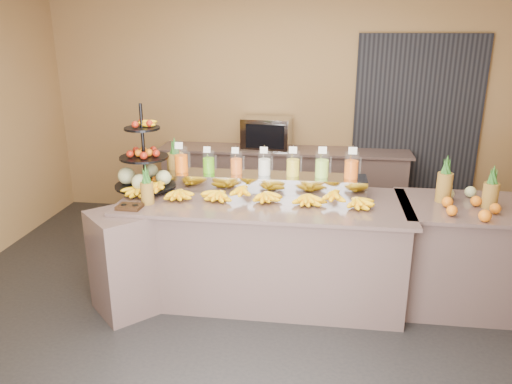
% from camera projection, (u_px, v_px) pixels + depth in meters
% --- Properties ---
extents(ground, '(6.00, 6.00, 0.00)m').
position_uv_depth(ground, '(260.00, 312.00, 4.36)').
color(ground, black).
rests_on(ground, ground).
extents(room_envelope, '(6.04, 5.02, 2.82)m').
position_uv_depth(room_envelope, '(292.00, 84.00, 4.48)').
color(room_envelope, olive).
rests_on(room_envelope, ground).
extents(buffet_counter, '(2.75, 1.25, 0.93)m').
position_uv_depth(buffet_counter, '(251.00, 250.00, 4.47)').
color(buffet_counter, '#866661').
rests_on(buffet_counter, ground).
extents(right_counter, '(1.08, 0.88, 0.93)m').
position_uv_depth(right_counter, '(458.00, 255.00, 4.37)').
color(right_counter, '#866661').
rests_on(right_counter, ground).
extents(back_ledge, '(3.10, 0.55, 0.93)m').
position_uv_depth(back_ledge, '(283.00, 184.00, 6.33)').
color(back_ledge, '#866661').
rests_on(back_ledge, ground).
extents(pitcher_tray, '(1.85, 0.30, 0.15)m').
position_uv_depth(pitcher_tray, '(264.00, 182.00, 4.59)').
color(pitcher_tray, gray).
rests_on(pitcher_tray, buffet_counter).
extents(juice_pitcher_orange_a, '(0.13, 0.13, 0.30)m').
position_uv_depth(juice_pitcher_orange_a, '(181.00, 161.00, 4.64)').
color(juice_pitcher_orange_a, silver).
rests_on(juice_pitcher_orange_a, pitcher_tray).
extents(juice_pitcher_green, '(0.11, 0.11, 0.27)m').
position_uv_depth(juice_pitcher_green, '(209.00, 163.00, 4.61)').
color(juice_pitcher_green, silver).
rests_on(juice_pitcher_green, pitcher_tray).
extents(juice_pitcher_orange_b, '(0.11, 0.12, 0.27)m').
position_uv_depth(juice_pitcher_orange_b, '(236.00, 164.00, 4.57)').
color(juice_pitcher_orange_b, silver).
rests_on(juice_pitcher_orange_b, pitcher_tray).
extents(juice_pitcher_milk, '(0.12, 0.12, 0.28)m').
position_uv_depth(juice_pitcher_milk, '(264.00, 165.00, 4.54)').
color(juice_pitcher_milk, silver).
rests_on(juice_pitcher_milk, pitcher_tray).
extents(juice_pitcher_lemon, '(0.12, 0.13, 0.29)m').
position_uv_depth(juice_pitcher_lemon, '(293.00, 165.00, 4.50)').
color(juice_pitcher_lemon, silver).
rests_on(juice_pitcher_lemon, pitcher_tray).
extents(juice_pitcher_lime, '(0.12, 0.13, 0.30)m').
position_uv_depth(juice_pitcher_lime, '(322.00, 166.00, 4.47)').
color(juice_pitcher_lime, silver).
rests_on(juice_pitcher_lime, pitcher_tray).
extents(juice_pitcher_orange_c, '(0.13, 0.13, 0.31)m').
position_uv_depth(juice_pitcher_orange_c, '(351.00, 167.00, 4.44)').
color(juice_pitcher_orange_c, silver).
rests_on(juice_pitcher_orange_c, pitcher_tray).
extents(banana_heap, '(2.16, 0.20, 0.18)m').
position_uv_depth(banana_heap, '(244.00, 192.00, 4.32)').
color(banana_heap, '#E6A40B').
rests_on(banana_heap, buffet_counter).
extents(fruit_stand, '(0.65, 0.65, 0.80)m').
position_uv_depth(fruit_stand, '(149.00, 168.00, 4.56)').
color(fruit_stand, black).
rests_on(fruit_stand, buffet_counter).
extents(condiment_caddy, '(0.20, 0.16, 0.03)m').
position_uv_depth(condiment_caddy, '(130.00, 207.00, 4.14)').
color(condiment_caddy, black).
rests_on(condiment_caddy, buffet_counter).
extents(pineapple_left_a, '(0.11, 0.11, 0.35)m').
position_uv_depth(pineapple_left_a, '(147.00, 190.00, 4.23)').
color(pineapple_left_a, brown).
rests_on(pineapple_left_a, buffet_counter).
extents(pineapple_left_b, '(0.16, 0.16, 0.45)m').
position_uv_depth(pineapple_left_b, '(175.00, 165.00, 4.78)').
color(pineapple_left_b, brown).
rests_on(pineapple_left_b, buffet_counter).
extents(right_fruit_pile, '(0.48, 0.46, 0.25)m').
position_uv_depth(right_fruit_pile, '(467.00, 199.00, 4.12)').
color(right_fruit_pile, brown).
rests_on(right_fruit_pile, right_counter).
extents(oven_warmer, '(0.61, 0.45, 0.39)m').
position_uv_depth(oven_warmer, '(267.00, 133.00, 6.15)').
color(oven_warmer, gray).
rests_on(oven_warmer, back_ledge).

